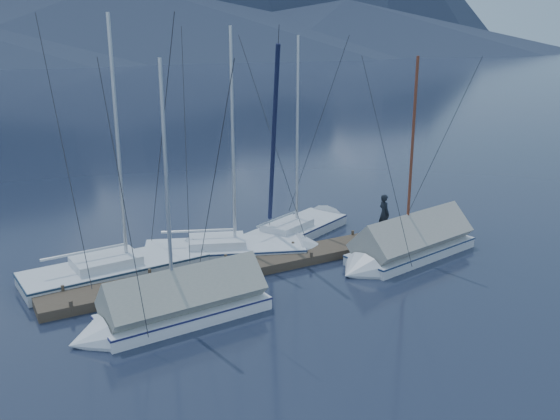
# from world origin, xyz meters

# --- Properties ---
(ground) EXTENTS (1000.00, 1000.00, 0.00)m
(ground) POSITION_xyz_m (0.00, 0.00, 0.00)
(ground) COLOR black
(ground) RESTS_ON ground
(dock) EXTENTS (18.00, 1.50, 0.54)m
(dock) POSITION_xyz_m (0.00, 2.00, 0.11)
(dock) COLOR #382D23
(dock) RESTS_ON ground
(mooring_posts) EXTENTS (15.12, 1.52, 0.35)m
(mooring_posts) POSITION_xyz_m (-0.50, 2.00, 0.35)
(mooring_posts) COLOR #382D23
(mooring_posts) RESTS_ON ground
(sailboat_open_left) EXTENTS (7.92, 3.33, 10.27)m
(sailboat_open_left) POSITION_xyz_m (-4.92, 4.04, 0.18)
(sailboat_open_left) COLOR silver
(sailboat_open_left) RESTS_ON ground
(sailboat_open_mid) EXTENTS (7.69, 4.68, 9.85)m
(sailboat_open_mid) POSITION_xyz_m (-0.63, 3.55, 0.17)
(sailboat_open_mid) COLOR silver
(sailboat_open_mid) RESTS_ON ground
(sailboat_open_right) EXTENTS (7.38, 4.74, 9.49)m
(sailboat_open_right) POSITION_xyz_m (2.92, 5.05, 0.17)
(sailboat_open_right) COLOR silver
(sailboat_open_right) RESTS_ON ground
(sailboat_covered_near) EXTENTS (7.00, 3.29, 8.76)m
(sailboat_covered_near) POSITION_xyz_m (4.60, 0.09, 0.44)
(sailboat_covered_near) COLOR silver
(sailboat_covered_near) RESTS_ON ground
(sailboat_covered_far) EXTENTS (6.38, 2.67, 8.79)m
(sailboat_covered_far) POSITION_xyz_m (-5.41, -0.64, 0.43)
(sailboat_covered_far) COLOR silver
(sailboat_covered_far) RESTS_ON ground
(person) EXTENTS (0.46, 0.65, 1.70)m
(person) POSITION_xyz_m (5.39, 2.35, 1.19)
(person) COLOR black
(person) RESTS_ON dock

